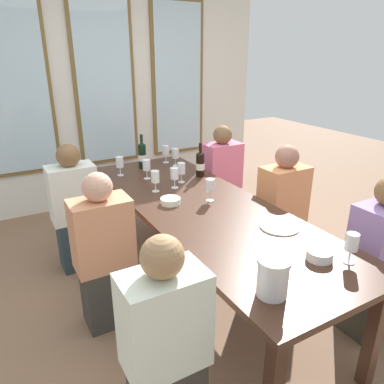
% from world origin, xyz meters
% --- Properties ---
extents(ground_plane, '(12.00, 12.00, 0.00)m').
position_xyz_m(ground_plane, '(0.00, 0.00, 0.00)').
color(ground_plane, '#815F47').
extents(back_wall_with_windows, '(4.11, 0.10, 2.90)m').
position_xyz_m(back_wall_with_windows, '(0.00, 2.25, 1.45)').
color(back_wall_with_windows, silver).
rests_on(back_wall_with_windows, ground).
extents(dining_table, '(0.91, 2.63, 0.74)m').
position_xyz_m(dining_table, '(0.00, 0.00, 0.67)').
color(dining_table, '#40261A').
rests_on(dining_table, ground).
extents(white_plate_0, '(0.25, 0.25, 0.01)m').
position_xyz_m(white_plate_0, '(0.24, -0.55, 0.74)').
color(white_plate_0, white).
rests_on(white_plate_0, dining_table).
extents(metal_pitcher, '(0.16, 0.16, 0.19)m').
position_xyz_m(metal_pitcher, '(-0.27, -1.06, 0.84)').
color(metal_pitcher, silver).
rests_on(metal_pitcher, dining_table).
extents(wine_bottle_0, '(0.08, 0.08, 0.33)m').
position_xyz_m(wine_bottle_0, '(-0.03, 1.08, 0.87)').
color(wine_bottle_0, black).
rests_on(wine_bottle_0, dining_table).
extents(wine_bottle_1, '(0.08, 0.08, 0.31)m').
position_xyz_m(wine_bottle_1, '(0.32, 0.59, 0.86)').
color(wine_bottle_1, black).
rests_on(wine_bottle_1, dining_table).
extents(tasting_bowl_0, '(0.14, 0.14, 0.05)m').
position_xyz_m(tasting_bowl_0, '(0.17, -0.95, 0.77)').
color(tasting_bowl_0, white).
rests_on(tasting_bowl_0, dining_table).
extents(tasting_bowl_1, '(0.15, 0.15, 0.05)m').
position_xyz_m(tasting_bowl_1, '(-0.19, 0.15, 0.76)').
color(tasting_bowl_1, white).
rests_on(tasting_bowl_1, dining_table).
extents(wine_glass_0, '(0.07, 0.07, 0.17)m').
position_xyz_m(wine_glass_0, '(-0.30, 0.97, 0.86)').
color(wine_glass_0, white).
rests_on(wine_glass_0, dining_table).
extents(wine_glass_1, '(0.07, 0.07, 0.17)m').
position_xyz_m(wine_glass_1, '(-0.18, 0.44, 0.86)').
color(wine_glass_1, white).
rests_on(wine_glass_1, dining_table).
extents(wine_glass_2, '(0.07, 0.07, 0.17)m').
position_xyz_m(wine_glass_2, '(0.24, 1.13, 0.86)').
color(wine_glass_2, white).
rests_on(wine_glass_2, dining_table).
extents(wine_glass_3, '(0.07, 0.07, 0.17)m').
position_xyz_m(wine_glass_3, '(0.09, 0.06, 0.86)').
color(wine_glass_3, white).
rests_on(wine_glass_3, dining_table).
extents(wine_glass_4, '(0.07, 0.07, 0.17)m').
position_xyz_m(wine_glass_4, '(0.28, 0.99, 0.86)').
color(wine_glass_4, white).
rests_on(wine_glass_4, dining_table).
extents(wine_glass_5, '(0.07, 0.07, 0.17)m').
position_xyz_m(wine_glass_5, '(-0.01, 0.44, 0.86)').
color(wine_glass_5, white).
rests_on(wine_glass_5, dining_table).
extents(wine_glass_6, '(0.07, 0.07, 0.17)m').
position_xyz_m(wine_glass_6, '(0.28, -1.05, 0.86)').
color(wine_glass_6, white).
rests_on(wine_glass_6, dining_table).
extents(wine_glass_7, '(0.07, 0.07, 0.17)m').
position_xyz_m(wine_glass_7, '(0.10, 0.53, 0.86)').
color(wine_glass_7, white).
rests_on(wine_glass_7, dining_table).
extents(wine_glass_8, '(0.07, 0.07, 0.17)m').
position_xyz_m(wine_glass_8, '(-0.12, 0.76, 0.86)').
color(wine_glass_8, white).
rests_on(wine_glass_8, dining_table).
extents(seated_person_0, '(0.38, 0.24, 1.11)m').
position_xyz_m(seated_person_0, '(-0.76, -0.92, 0.53)').
color(seated_person_0, '#38342D').
rests_on(seated_person_0, ground).
extents(seated_person_1, '(0.38, 0.24, 1.11)m').
position_xyz_m(seated_person_1, '(0.76, -0.92, 0.53)').
color(seated_person_1, '#39392C').
rests_on(seated_person_1, ground).
extents(seated_person_2, '(0.38, 0.24, 1.11)m').
position_xyz_m(seated_person_2, '(-0.76, 0.02, 0.53)').
color(seated_person_2, '#35342F').
rests_on(seated_person_2, ground).
extents(seated_person_3, '(0.38, 0.24, 1.11)m').
position_xyz_m(seated_person_3, '(0.76, -0.03, 0.53)').
color(seated_person_3, '#2D3934').
rests_on(seated_person_3, ground).
extents(seated_person_4, '(0.38, 0.24, 1.11)m').
position_xyz_m(seated_person_4, '(-0.76, 0.86, 0.53)').
color(seated_person_4, '#29383F').
rests_on(seated_person_4, ground).
extents(seated_person_5, '(0.38, 0.24, 1.11)m').
position_xyz_m(seated_person_5, '(0.76, 0.88, 0.53)').
color(seated_person_5, '#282332').
rests_on(seated_person_5, ground).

